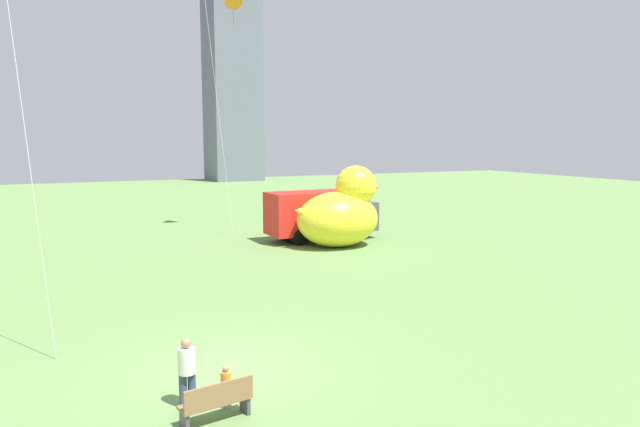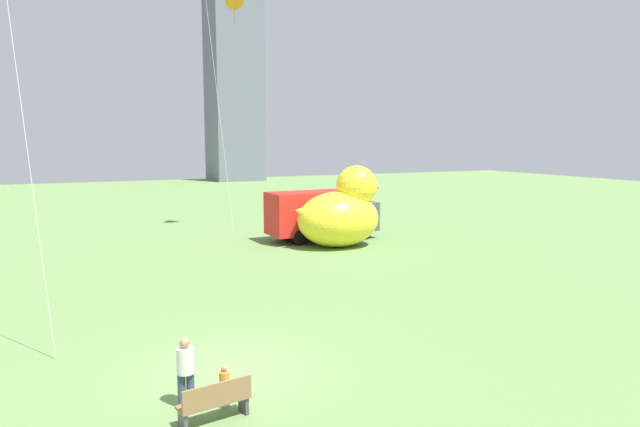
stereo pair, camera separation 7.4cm
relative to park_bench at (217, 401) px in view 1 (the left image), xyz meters
name	(u,v)px [view 1 (the left image)]	position (x,y,z in m)	size (l,w,h in m)	color
ground_plane	(229,370)	(1.01, 2.56, -0.47)	(140.00, 140.00, 0.00)	#64894A
park_bench	(217,401)	(0.00, 0.00, 0.00)	(1.58, 0.69, 0.90)	olive
person_adult	(187,369)	(-0.40, 0.97, 0.40)	(0.38, 0.38, 1.57)	#38476B
person_child	(226,384)	(0.36, 0.59, 0.05)	(0.23, 0.23, 0.95)	silver
giant_inflatable_duck	(341,212)	(11.40, 16.54, 1.41)	(5.33, 3.42, 4.42)	yellow
box_truck	(319,215)	(11.20, 18.91, 0.98)	(6.53, 2.59, 2.85)	red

